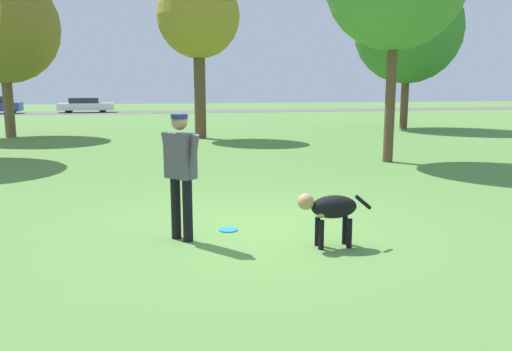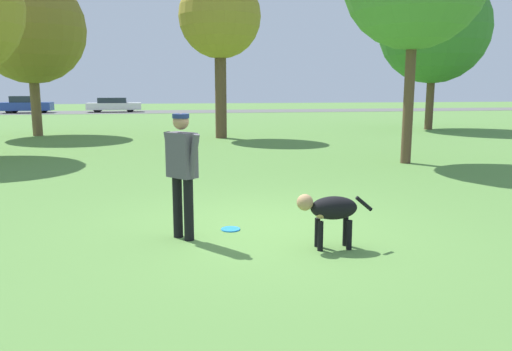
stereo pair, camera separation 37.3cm
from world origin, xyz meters
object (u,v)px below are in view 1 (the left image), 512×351
at_px(tree_mid_center, 198,18).
at_px(tree_far_left, 2,27).
at_px(dog, 330,209).
at_px(parked_car_white, 86,105).
at_px(tree_far_right, 408,29).
at_px(frisbee, 228,230).
at_px(person, 181,167).

bearing_deg(tree_mid_center, tree_far_left, 162.78).
xyz_separation_m(dog, parked_car_white, (-6.21, 37.92, 0.11)).
bearing_deg(tree_far_right, dog, -122.55).
xyz_separation_m(frisbee, tree_far_left, (-6.23, 15.68, 4.39)).
height_order(tree_mid_center, tree_far_right, tree_far_right).
height_order(dog, tree_mid_center, tree_mid_center).
height_order(dog, parked_car_white, parked_car_white).
bearing_deg(tree_far_left, parked_car_white, 86.92).
height_order(person, frisbee, person).
distance_m(frisbee, tree_mid_center, 14.20).
height_order(tree_far_right, tree_far_left, tree_far_right).
distance_m(person, tree_far_left, 17.26).
height_order(tree_far_left, parked_car_white, tree_far_left).
xyz_separation_m(person, frisbee, (0.67, 0.30, -0.98)).
bearing_deg(dog, tree_mid_center, -87.37).
bearing_deg(tree_far_right, frisbee, -126.93).
distance_m(tree_far_left, parked_car_white, 21.56).
distance_m(tree_mid_center, tree_far_left, 7.94).
relative_size(tree_mid_center, tree_far_right, 0.86).
relative_size(person, tree_far_right, 0.23).
bearing_deg(frisbee, dog, -43.05).
xyz_separation_m(tree_far_right, tree_far_left, (-18.06, -0.06, -0.41)).
distance_m(tree_mid_center, tree_far_right, 10.76).
height_order(dog, frisbee, dog).
bearing_deg(frisbee, parked_car_white, 97.86).
distance_m(tree_mid_center, parked_car_white, 24.75).
xyz_separation_m(person, tree_mid_center, (2.03, 13.63, 3.70)).
bearing_deg(tree_far_left, person, -70.84).
xyz_separation_m(person, dog, (1.79, -0.75, -0.49)).
bearing_deg(frisbee, person, -156.28).
bearing_deg(tree_mid_center, person, -98.48).
height_order(person, tree_mid_center, tree_mid_center).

